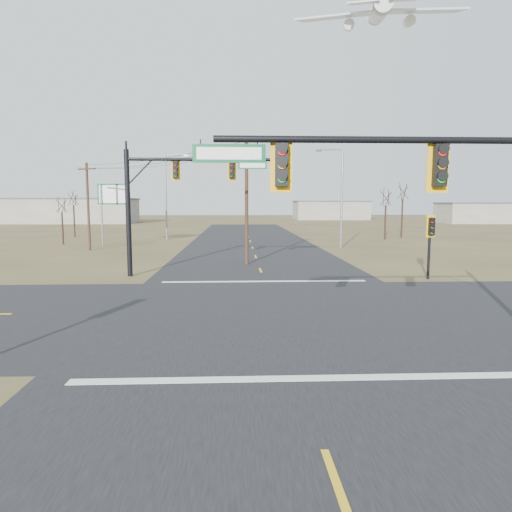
{
  "coord_description": "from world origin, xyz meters",
  "views": [
    {
      "loc": [
        -1.62,
        -18.98,
        4.61
      ],
      "look_at": [
        -0.78,
        1.0,
        2.29
      ],
      "focal_mm": 32.0,
      "sensor_mm": 36.0,
      "label": 1
    }
  ],
  "objects_px": {
    "mast_arm_near": "(446,190)",
    "utility_pole_far": "(88,205)",
    "streetlight_c": "(168,192)",
    "streetlight_a": "(340,192)",
    "mast_arm_far": "(173,186)",
    "utility_pole_near": "(247,200)",
    "bare_tree_c": "(386,197)",
    "bare_tree_d": "(403,191)",
    "bare_tree_b": "(73,198)",
    "bare_tree_a": "(61,204)",
    "highway_sign": "(114,203)",
    "pedestal_signal_ne": "(431,232)"
  },
  "relations": [
    {
      "from": "mast_arm_near",
      "to": "pedestal_signal_ne",
      "type": "relative_size",
      "value": 2.63
    },
    {
      "from": "pedestal_signal_ne",
      "to": "utility_pole_far",
      "type": "height_order",
      "value": "utility_pole_far"
    },
    {
      "from": "streetlight_c",
      "to": "bare_tree_b",
      "type": "relative_size",
      "value": 1.61
    },
    {
      "from": "pedestal_signal_ne",
      "to": "highway_sign",
      "type": "bearing_deg",
      "value": 130.87
    },
    {
      "from": "highway_sign",
      "to": "bare_tree_a",
      "type": "relative_size",
      "value": 1.18
    },
    {
      "from": "mast_arm_far",
      "to": "streetlight_a",
      "type": "distance_m",
      "value": 22.62
    },
    {
      "from": "highway_sign",
      "to": "streetlight_c",
      "type": "height_order",
      "value": "streetlight_c"
    },
    {
      "from": "mast_arm_near",
      "to": "utility_pole_near",
      "type": "distance_m",
      "value": 23.19
    },
    {
      "from": "mast_arm_far",
      "to": "bare_tree_b",
      "type": "xyz_separation_m",
      "value": [
        -18.17,
        34.33,
        -0.33
      ]
    },
    {
      "from": "highway_sign",
      "to": "bare_tree_d",
      "type": "relative_size",
      "value": 0.87
    },
    {
      "from": "mast_arm_far",
      "to": "streetlight_c",
      "type": "xyz_separation_m",
      "value": [
        -4.56,
        28.68,
        0.37
      ]
    },
    {
      "from": "mast_arm_far",
      "to": "bare_tree_c",
      "type": "relative_size",
      "value": 1.41
    },
    {
      "from": "bare_tree_b",
      "to": "bare_tree_c",
      "type": "bearing_deg",
      "value": -8.27
    },
    {
      "from": "utility_pole_far",
      "to": "streetlight_a",
      "type": "relative_size",
      "value": 0.83
    },
    {
      "from": "bare_tree_a",
      "to": "utility_pole_far",
      "type": "bearing_deg",
      "value": -52.4
    },
    {
      "from": "mast_arm_near",
      "to": "bare_tree_c",
      "type": "distance_m",
      "value": 47.86
    },
    {
      "from": "utility_pole_near",
      "to": "utility_pole_far",
      "type": "distance_m",
      "value": 18.69
    },
    {
      "from": "highway_sign",
      "to": "streetlight_a",
      "type": "xyz_separation_m",
      "value": [
        23.66,
        -3.49,
        1.03
      ]
    },
    {
      "from": "bare_tree_c",
      "to": "bare_tree_d",
      "type": "height_order",
      "value": "bare_tree_d"
    },
    {
      "from": "streetlight_a",
      "to": "bare_tree_a",
      "type": "xyz_separation_m",
      "value": [
        -29.86,
        5.23,
        -1.24
      ]
    },
    {
      "from": "utility_pole_near",
      "to": "bare_tree_c",
      "type": "xyz_separation_m",
      "value": [
        18.16,
        23.15,
        0.59
      ]
    },
    {
      "from": "bare_tree_a",
      "to": "bare_tree_c",
      "type": "distance_m",
      "value": 38.72
    },
    {
      "from": "utility_pole_near",
      "to": "bare_tree_c",
      "type": "bearing_deg",
      "value": 51.89
    },
    {
      "from": "bare_tree_b",
      "to": "streetlight_c",
      "type": "bearing_deg",
      "value": -22.54
    },
    {
      "from": "mast_arm_near",
      "to": "bare_tree_d",
      "type": "relative_size",
      "value": 1.34
    },
    {
      "from": "pedestal_signal_ne",
      "to": "utility_pole_near",
      "type": "height_order",
      "value": "utility_pole_near"
    },
    {
      "from": "bare_tree_b",
      "to": "bare_tree_c",
      "type": "relative_size",
      "value": 0.96
    },
    {
      "from": "mast_arm_far",
      "to": "utility_pole_far",
      "type": "height_order",
      "value": "utility_pole_far"
    },
    {
      "from": "mast_arm_near",
      "to": "highway_sign",
      "type": "distance_m",
      "value": 42.61
    },
    {
      "from": "mast_arm_near",
      "to": "mast_arm_far",
      "type": "relative_size",
      "value": 1.06
    },
    {
      "from": "utility_pole_near",
      "to": "utility_pole_far",
      "type": "height_order",
      "value": "utility_pole_near"
    },
    {
      "from": "bare_tree_a",
      "to": "highway_sign",
      "type": "bearing_deg",
      "value": -15.66
    },
    {
      "from": "mast_arm_near",
      "to": "bare_tree_b",
      "type": "relative_size",
      "value": 1.55
    },
    {
      "from": "highway_sign",
      "to": "mast_arm_far",
      "type": "bearing_deg",
      "value": -58.17
    },
    {
      "from": "mast_arm_near",
      "to": "streetlight_a",
      "type": "xyz_separation_m",
      "value": [
        5.18,
        34.9,
        0.76
      ]
    },
    {
      "from": "streetlight_c",
      "to": "streetlight_a",
      "type": "bearing_deg",
      "value": -26.3
    },
    {
      "from": "streetlight_a",
      "to": "bare_tree_d",
      "type": "bearing_deg",
      "value": 28.07
    },
    {
      "from": "mast_arm_near",
      "to": "utility_pole_far",
      "type": "height_order",
      "value": "utility_pole_far"
    },
    {
      "from": "utility_pole_far",
      "to": "streetlight_c",
      "type": "xyz_separation_m",
      "value": [
        5.85,
        12.52,
        1.6
      ]
    },
    {
      "from": "mast_arm_far",
      "to": "bare_tree_d",
      "type": "height_order",
      "value": "mast_arm_far"
    },
    {
      "from": "mast_arm_far",
      "to": "bare_tree_c",
      "type": "distance_m",
      "value": 36.45
    },
    {
      "from": "streetlight_c",
      "to": "bare_tree_a",
      "type": "height_order",
      "value": "streetlight_c"
    },
    {
      "from": "highway_sign",
      "to": "bare_tree_b",
      "type": "height_order",
      "value": "highway_sign"
    },
    {
      "from": "streetlight_a",
      "to": "bare_tree_b",
      "type": "bearing_deg",
      "value": 130.81
    },
    {
      "from": "streetlight_a",
      "to": "bare_tree_a",
      "type": "distance_m",
      "value": 30.34
    },
    {
      "from": "utility_pole_far",
      "to": "bare_tree_a",
      "type": "relative_size",
      "value": 1.5
    },
    {
      "from": "mast_arm_far",
      "to": "highway_sign",
      "type": "bearing_deg",
      "value": 109.33
    },
    {
      "from": "utility_pole_near",
      "to": "bare_tree_d",
      "type": "distance_m",
      "value": 33.51
    },
    {
      "from": "mast_arm_far",
      "to": "bare_tree_a",
      "type": "xyz_separation_m",
      "value": [
        -15.38,
        22.6,
        -1.2
      ]
    },
    {
      "from": "utility_pole_near",
      "to": "bare_tree_b",
      "type": "height_order",
      "value": "utility_pole_near"
    }
  ]
}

